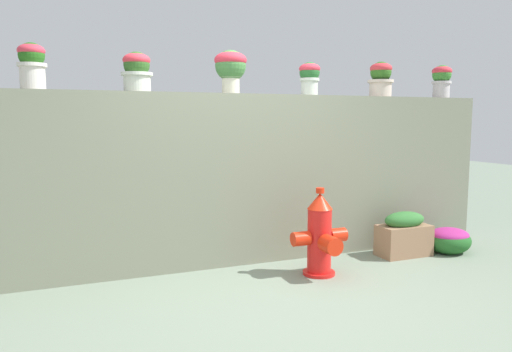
# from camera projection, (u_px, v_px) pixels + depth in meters

# --- Properties ---
(ground_plane) EXTENTS (24.00, 24.00, 0.00)m
(ground_plane) POSITION_uv_depth(u_px,v_px,m) (275.00, 298.00, 4.02)
(ground_plane) COLOR gray
(stone_wall) EXTENTS (6.07, 0.32, 1.74)m
(stone_wall) POSITION_uv_depth(u_px,v_px,m) (231.00, 180.00, 4.94)
(stone_wall) COLOR gray
(stone_wall) RESTS_ON ground
(potted_plant_1) EXTENTS (0.24, 0.24, 0.40)m
(potted_plant_1) POSITION_uv_depth(u_px,v_px,m) (32.00, 62.00, 4.13)
(potted_plant_1) COLOR silver
(potted_plant_1) RESTS_ON stone_wall
(potted_plant_2) EXTENTS (0.29, 0.29, 0.37)m
(potted_plant_2) POSITION_uv_depth(u_px,v_px,m) (137.00, 70.00, 4.50)
(potted_plant_2) COLOR beige
(potted_plant_2) RESTS_ON stone_wall
(potted_plant_3) EXTENTS (0.33, 0.33, 0.44)m
(potted_plant_3) POSITION_uv_depth(u_px,v_px,m) (231.00, 66.00, 4.82)
(potted_plant_3) COLOR beige
(potted_plant_3) RESTS_ON stone_wall
(potted_plant_4) EXTENTS (0.23, 0.23, 0.36)m
(potted_plant_4) POSITION_uv_depth(u_px,v_px,m) (310.00, 76.00, 5.18)
(potted_plant_4) COLOR silver
(potted_plant_4) RESTS_ON stone_wall
(potted_plant_5) EXTENTS (0.29, 0.29, 0.40)m
(potted_plant_5) POSITION_uv_depth(u_px,v_px,m) (381.00, 77.00, 5.47)
(potted_plant_5) COLOR beige
(potted_plant_5) RESTS_ON stone_wall
(potted_plant_6) EXTENTS (0.23, 0.23, 0.39)m
(potted_plant_6) POSITION_uv_depth(u_px,v_px,m) (442.00, 78.00, 5.76)
(potted_plant_6) COLOR silver
(potted_plant_6) RESTS_ON stone_wall
(fire_hydrant) EXTENTS (0.56, 0.45, 0.84)m
(fire_hydrant) POSITION_uv_depth(u_px,v_px,m) (320.00, 237.00, 4.57)
(fire_hydrant) COLOR red
(fire_hydrant) RESTS_ON ground
(flower_bush_left) EXTENTS (0.50, 0.45, 0.29)m
(flower_bush_left) POSITION_uv_depth(u_px,v_px,m) (449.00, 239.00, 5.38)
(flower_bush_left) COLOR #246025
(flower_bush_left) RESTS_ON ground
(planter_box) EXTENTS (0.57, 0.30, 0.49)m
(planter_box) POSITION_uv_depth(u_px,v_px,m) (404.00, 235.00, 5.25)
(planter_box) COLOR #9B7254
(planter_box) RESTS_ON ground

